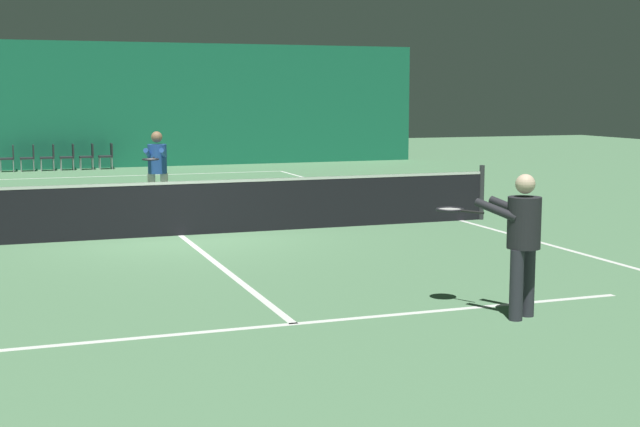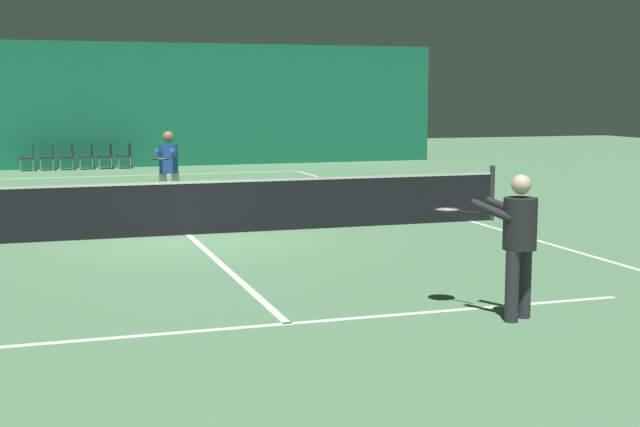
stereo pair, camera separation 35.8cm
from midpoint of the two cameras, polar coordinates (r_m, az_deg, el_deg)
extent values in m
plane|color=#56845B|center=(15.75, -7.78, -1.36)|extent=(60.00, 60.00, 0.00)
cube|color=#196B4C|center=(30.57, -12.89, 6.78)|extent=(23.00, 0.12, 4.16)
cube|color=white|center=(27.46, -12.17, 2.38)|extent=(11.00, 0.10, 0.00)
cube|color=white|center=(22.02, -10.72, 1.15)|extent=(8.25, 0.10, 0.00)
cube|color=white|center=(9.64, -1.00, -7.06)|extent=(8.25, 0.10, 0.00)
cube|color=white|center=(17.55, 10.19, -0.48)|extent=(0.10, 23.80, 0.00)
cube|color=white|center=(15.75, -7.78, -1.35)|extent=(0.10, 12.80, 0.00)
cube|color=black|center=(15.68, -7.81, 0.35)|extent=(11.90, 0.02, 0.95)
cube|color=white|center=(15.63, -7.84, 1.99)|extent=(11.90, 0.02, 0.05)
cylinder|color=#333338|center=(17.70, 11.52, 1.29)|extent=(0.10, 0.10, 1.07)
cylinder|color=#2D2D38|center=(9.89, 13.21, -4.57)|extent=(0.20, 0.20, 0.78)
cylinder|color=#2D2D38|center=(10.10, 13.94, -4.34)|extent=(0.20, 0.20, 0.78)
cylinder|color=#232328|center=(9.88, 13.70, -0.64)|extent=(0.49, 0.49, 0.56)
sphere|color=beige|center=(9.83, 13.78, 1.81)|extent=(0.22, 0.22, 0.22)
cylinder|color=#232328|center=(9.87, 12.01, 0.16)|extent=(0.33, 0.52, 0.23)
cylinder|color=#232328|center=(10.12, 12.90, 0.32)|extent=(0.33, 0.52, 0.23)
cylinder|color=black|center=(10.22, 10.50, 0.07)|extent=(0.17, 0.28, 0.03)
torus|color=black|center=(10.39, 9.12, 0.22)|extent=(0.45, 0.45, 0.03)
cylinder|color=silver|center=(10.39, 9.12, 0.22)|extent=(0.37, 0.37, 0.00)
cylinder|color=beige|center=(18.68, -8.68, 1.32)|extent=(0.20, 0.20, 0.83)
cylinder|color=beige|center=(18.71, -9.48, 1.31)|extent=(0.20, 0.20, 0.83)
cylinder|color=#234C99|center=(18.63, -9.13, 3.49)|extent=(0.48, 0.48, 0.60)
sphere|color=#936B4C|center=(18.61, -9.16, 4.87)|extent=(0.23, 0.23, 0.23)
cylinder|color=#234C99|center=(18.33, -8.77, 3.86)|extent=(0.26, 0.57, 0.24)
cylinder|color=#234C99|center=(18.38, -9.73, 3.85)|extent=(0.26, 0.57, 0.24)
cylinder|color=black|center=(17.94, -9.43, 3.53)|extent=(0.11, 0.30, 0.03)
torus|color=black|center=(17.64, -9.57, 3.46)|extent=(0.41, 0.41, 0.03)
cylinder|color=silver|center=(17.64, -9.57, 3.46)|extent=(0.34, 0.34, 0.00)
cylinder|color=#99999E|center=(30.18, -18.29, 2.99)|extent=(0.03, 0.03, 0.39)
cylinder|color=#99999E|center=(29.80, -18.29, 2.94)|extent=(0.03, 0.03, 0.39)
cylinder|color=#99999E|center=(30.18, -17.57, 3.02)|extent=(0.03, 0.03, 0.39)
cylinder|color=#99999E|center=(29.80, -17.56, 2.97)|extent=(0.03, 0.03, 0.39)
cube|color=#232328|center=(29.97, -17.94, 3.40)|extent=(0.44, 0.44, 0.05)
cube|color=#232328|center=(29.96, -17.58, 3.84)|extent=(0.04, 0.44, 0.40)
cylinder|color=#99999E|center=(30.18, -17.12, 3.04)|extent=(0.03, 0.03, 0.39)
cylinder|color=#99999E|center=(29.80, -17.11, 2.98)|extent=(0.03, 0.03, 0.39)
cylinder|color=#99999E|center=(30.18, -16.40, 3.07)|extent=(0.03, 0.03, 0.39)
cylinder|color=#99999E|center=(29.81, -16.38, 3.01)|extent=(0.03, 0.03, 0.39)
cube|color=#232328|center=(29.98, -16.77, 3.44)|extent=(0.44, 0.44, 0.05)
cube|color=#232328|center=(29.97, -16.41, 3.89)|extent=(0.04, 0.44, 0.40)
cylinder|color=#99999E|center=(30.19, -15.96, 3.08)|extent=(0.03, 0.03, 0.39)
cylinder|color=#99999E|center=(29.81, -15.94, 3.03)|extent=(0.03, 0.03, 0.39)
cylinder|color=#99999E|center=(30.21, -15.24, 3.11)|extent=(0.03, 0.03, 0.39)
cylinder|color=#99999E|center=(29.83, -15.21, 3.06)|extent=(0.03, 0.03, 0.39)
cube|color=#232328|center=(29.99, -15.60, 3.49)|extent=(0.44, 0.44, 0.05)
cube|color=#232328|center=(29.99, -15.24, 3.93)|extent=(0.04, 0.44, 0.40)
cylinder|color=#99999E|center=(30.22, -14.80, 3.13)|extent=(0.03, 0.03, 0.39)
cylinder|color=#99999E|center=(29.84, -14.76, 3.08)|extent=(0.03, 0.03, 0.39)
cylinder|color=#99999E|center=(30.24, -14.08, 3.16)|extent=(0.03, 0.03, 0.39)
cylinder|color=#99999E|center=(29.86, -14.03, 3.10)|extent=(0.03, 0.03, 0.39)
cube|color=#232328|center=(30.02, -14.43, 3.53)|extent=(0.44, 0.44, 0.05)
cube|color=#232328|center=(30.02, -14.07, 3.98)|extent=(0.04, 0.44, 0.40)
cylinder|color=#99999E|center=(30.26, -13.65, 3.17)|extent=(0.03, 0.03, 0.39)
cylinder|color=#99999E|center=(29.88, -13.59, 3.12)|extent=(0.03, 0.03, 0.39)
cylinder|color=#99999E|center=(30.29, -12.93, 3.20)|extent=(0.03, 0.03, 0.39)
cylinder|color=#99999E|center=(29.91, -12.86, 3.15)|extent=(0.03, 0.03, 0.39)
cube|color=#232328|center=(30.07, -13.27, 3.58)|extent=(0.44, 0.44, 0.05)
cube|color=#232328|center=(30.07, -12.90, 4.02)|extent=(0.04, 0.44, 0.40)
cylinder|color=#99999E|center=(30.31, -12.49, 3.21)|extent=(0.03, 0.03, 0.39)
cylinder|color=#99999E|center=(29.93, -12.42, 3.16)|extent=(0.03, 0.03, 0.39)
cylinder|color=#99999E|center=(30.34, -11.78, 3.24)|extent=(0.03, 0.03, 0.39)
cylinder|color=#99999E|center=(29.97, -11.70, 3.19)|extent=(0.03, 0.03, 0.39)
cube|color=#232328|center=(30.12, -12.11, 3.62)|extent=(0.44, 0.44, 0.05)
cube|color=#232328|center=(30.13, -11.74, 4.06)|extent=(0.04, 0.44, 0.40)
camera|label=1|loc=(0.18, -89.11, 0.12)|focal=50.00mm
camera|label=2|loc=(0.18, 90.89, -0.12)|focal=50.00mm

